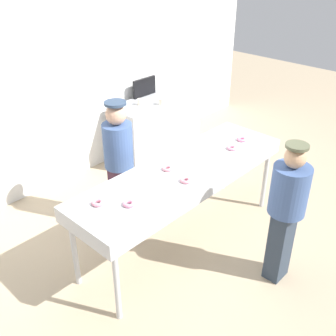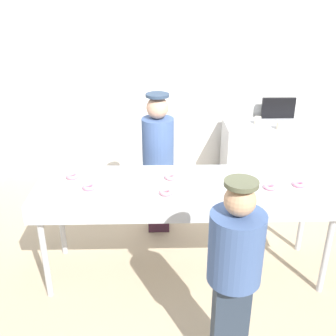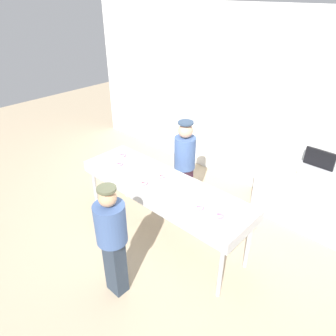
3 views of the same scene
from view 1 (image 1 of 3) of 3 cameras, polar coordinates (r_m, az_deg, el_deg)
name	(u,v)px [view 1 (image 1 of 3)]	position (r m, az deg, el deg)	size (l,w,h in m)	color
ground_plane	(181,239)	(4.93, 1.91, -10.01)	(16.00, 16.00, 0.00)	tan
back_wall	(57,71)	(5.74, -15.32, 12.99)	(8.00, 0.12, 3.18)	white
fryer_conveyor	(183,175)	(4.41, 2.10, -1.04)	(2.71, 0.81, 0.98)	#B7BABF
strawberry_donut_0	(129,204)	(3.80, -5.54, -5.02)	(0.12, 0.12, 0.03)	pink
strawberry_donut_1	(232,148)	(4.82, 8.96, 2.83)	(0.12, 0.12, 0.03)	pink
strawberry_donut_2	(186,180)	(4.13, 2.48, -1.73)	(0.12, 0.12, 0.03)	pink
strawberry_donut_3	(98,203)	(3.85, -9.89, -4.85)	(0.12, 0.12, 0.03)	pink
strawberry_donut_4	(167,168)	(4.34, -0.09, -0.05)	(0.12, 0.12, 0.03)	pink
strawberry_donut_5	(242,139)	(5.05, 10.34, 4.00)	(0.12, 0.12, 0.03)	pink
worker_baker	(119,158)	(4.73, -6.92, 1.38)	(0.34, 0.34, 1.61)	#3D1F2F
customer_waiting	(287,206)	(4.09, 16.36, -5.18)	(0.36, 0.36, 1.56)	#293545
prep_counter	(156,127)	(6.61, -1.68, 5.82)	(1.51, 0.60, 0.93)	#B7BABF
paper_cup_0	(140,102)	(6.20, -3.94, 9.26)	(0.09, 0.09, 0.10)	beige
paper_cup_1	(162,102)	(6.20, -0.91, 9.32)	(0.09, 0.09, 0.10)	beige
menu_display	(144,87)	(6.56, -3.34, 11.30)	(0.46, 0.04, 0.29)	black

